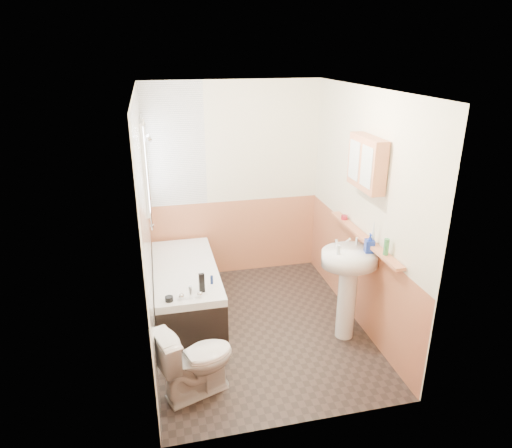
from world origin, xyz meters
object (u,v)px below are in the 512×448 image
at_px(pine_shelf, 363,237).
at_px(medicine_cabinet, 367,163).
at_px(toilet, 196,360).
at_px(sink, 348,276).
at_px(bathtub, 186,288).

relative_size(pine_shelf, medicine_cabinet, 2.65).
height_order(toilet, sink, sink).
distance_m(toilet, pine_shelf, 2.04).
height_order(bathtub, sink, sink).
relative_size(toilet, medicine_cabinet, 1.22).
bearing_deg(toilet, pine_shelf, -89.71).
height_order(sink, medicine_cabinet, medicine_cabinet).
bearing_deg(medicine_cabinet, sink, -136.14).
xyz_separation_m(bathtub, medicine_cabinet, (1.74, -0.72, 1.53)).
distance_m(bathtub, medicine_cabinet, 2.43).
bearing_deg(toilet, bathtub, -20.74).
distance_m(toilet, sink, 1.72).
distance_m(bathtub, pine_shelf, 2.06).
distance_m(bathtub, sink, 1.85).
bearing_deg(pine_shelf, sink, -143.49).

